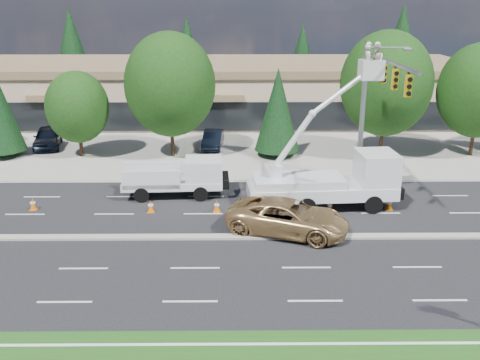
{
  "coord_description": "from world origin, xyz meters",
  "views": [
    {
      "loc": [
        1.84,
        -24.63,
        11.42
      ],
      "look_at": [
        2.06,
        2.04,
        2.4
      ],
      "focal_mm": 40.0,
      "sensor_mm": 36.0,
      "label": 1
    }
  ],
  "objects_px": {
    "signal_mast": "(373,95)",
    "minivan": "(288,217)",
    "utility_pickup": "(180,181)",
    "bucket_truck": "(335,175)"
  },
  "relations": [
    {
      "from": "signal_mast",
      "to": "bucket_truck",
      "type": "xyz_separation_m",
      "value": [
        -2.53,
        -2.79,
        -4.1
      ]
    },
    {
      "from": "signal_mast",
      "to": "minivan",
      "type": "xyz_separation_m",
      "value": [
        -5.52,
        -6.44,
        -5.19
      ]
    },
    {
      "from": "signal_mast",
      "to": "utility_pickup",
      "type": "distance_m",
      "value": 12.68
    },
    {
      "from": "bucket_truck",
      "to": "minivan",
      "type": "relative_size",
      "value": 1.49
    },
    {
      "from": "utility_pickup",
      "to": "signal_mast",
      "type": "bearing_deg",
      "value": 1.33
    },
    {
      "from": "signal_mast",
      "to": "utility_pickup",
      "type": "relative_size",
      "value": 1.66
    },
    {
      "from": "signal_mast",
      "to": "minivan",
      "type": "height_order",
      "value": "signal_mast"
    },
    {
      "from": "utility_pickup",
      "to": "bucket_truck",
      "type": "distance_m",
      "value": 9.32
    },
    {
      "from": "bucket_truck",
      "to": "minivan",
      "type": "height_order",
      "value": "bucket_truck"
    },
    {
      "from": "utility_pickup",
      "to": "minivan",
      "type": "height_order",
      "value": "utility_pickup"
    }
  ]
}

